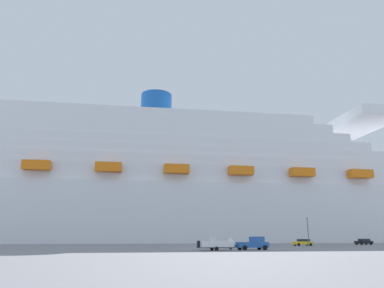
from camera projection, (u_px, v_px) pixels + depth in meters
The scene contains 7 objects.
ground_plane at pixel (166, 245), 101.12m from camera, with size 600.00×600.00×0.00m, color gray.
cruise_ship at pixel (222, 191), 134.71m from camera, with size 219.38×45.56×60.51m.
pickup_truck at pixel (253, 244), 62.62m from camera, with size 5.78×2.74×2.20m.
small_boat_on_trailer at pixel (220, 244), 60.72m from camera, with size 7.87×2.68×2.15m.
street_lamp at pixel (308, 226), 81.00m from camera, with size 0.56×0.56×6.69m.
parked_car_black_coupe at pixel (364, 242), 97.26m from camera, with size 4.59×2.27×1.58m.
parked_car_yellow_taxi at pixel (303, 242), 88.15m from camera, with size 4.82×2.05×1.58m.
Camera 1 is at (-15.76, -73.86, 2.31)m, focal length 34.47 mm.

